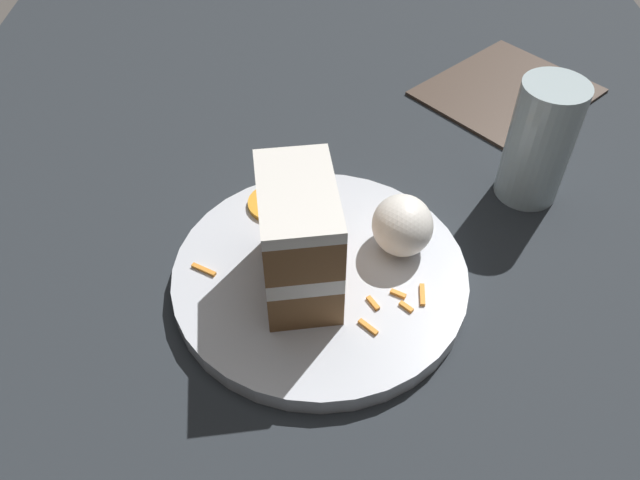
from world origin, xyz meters
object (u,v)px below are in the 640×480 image
cake_slice (299,238)px  plate (320,276)px  drinking_glass (537,149)px  orange_garnish (275,203)px  cream_dollop (402,225)px  menu_card (507,92)px

cake_slice → plate: bearing=30.2°
cake_slice → drinking_glass: 0.26m
cake_slice → orange_garnish: bearing=98.0°
cake_slice → drinking_glass: bearing=23.2°
cake_slice → cream_dollop: (-0.04, 0.09, -0.03)m
plate → drinking_glass: bearing=119.7°
orange_garnish → menu_card: orange_garnish is taller
cake_slice → orange_garnish: size_ratio=2.06×
cream_dollop → drinking_glass: 0.17m
plate → orange_garnish: bearing=-152.6°
cake_slice → cream_dollop: size_ratio=1.79×
cream_dollop → menu_card: 0.32m
cake_slice → drinking_glass: drinking_glass is taller
cream_dollop → orange_garnish: (-0.05, -0.11, -0.02)m
orange_garnish → menu_card: bearing=128.4°
plate → menu_card: size_ratio=1.35×
orange_garnish → cream_dollop: bearing=65.1°
drinking_glass → menu_card: bearing=173.5°
drinking_glass → menu_card: 0.19m
plate → cake_slice: size_ratio=2.40×
cake_slice → menu_card: cake_slice is taller
cream_dollop → plate: bearing=-68.3°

